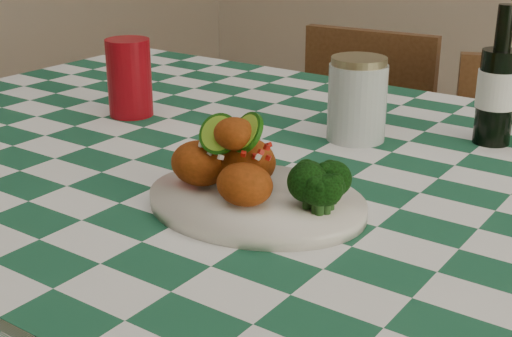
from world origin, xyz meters
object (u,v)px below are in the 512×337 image
Objects in this scene: red_tumbler at (129,78)px; wooden_chair_left at (339,192)px; mason_jar at (357,99)px; plate at (256,202)px; ketchup_bottle at (356,94)px; fried_chicken_pile at (239,155)px; beer_bottle at (499,76)px.

red_tumbler is 0.82m from wooden_chair_left.
mason_jar is 0.80m from wooden_chair_left.
plate is 0.38m from ketchup_bottle.
ketchup_bottle is at bearing 120.42° from mason_jar.
red_tumbler is at bearing -157.36° from ketchup_bottle.
plate is 2.08× the size of red_tumbler.
plate is at bearing -26.33° from red_tumbler.
wooden_chair_left is (-0.33, 0.90, -0.44)m from fried_chicken_pile.
mason_jar is (0.03, -0.04, 0.01)m from ketchup_bottle.
plate is at bearing -73.26° from wooden_chair_left.
beer_bottle reaches higher than wooden_chair_left.
beer_bottle is at bearing 30.45° from mason_jar.
beer_bottle is 0.85m from wooden_chair_left.
red_tumbler is 0.63× the size of beer_bottle.
plate is at bearing -110.17° from beer_bottle.
ketchup_bottle is 0.91× the size of mason_jar.
red_tumbler is at bearing -164.42° from mason_jar.
red_tumbler reaches higher than wooden_chair_left.
ketchup_bottle is at bearing 22.64° from red_tumbler.
plate is 0.48m from beer_bottle.
mason_jar reaches higher than wooden_chair_left.
red_tumbler is at bearing 152.21° from fried_chicken_pile.
mason_jar is (0.40, 0.11, -0.00)m from red_tumbler.
ketchup_bottle is (-0.03, 0.37, -0.00)m from fried_chicken_pile.
ketchup_bottle is (0.38, 0.16, -0.01)m from red_tumbler.
beer_bottle is (0.16, 0.44, 0.10)m from plate.
fried_chicken_pile reaches higher than wooden_chair_left.
wooden_chair_left is at bearing 110.35° from fried_chicken_pile.
plate is 2.32× the size of ketchup_bottle.
wooden_chair_left is at bearing 138.22° from beer_bottle.
ketchup_bottle is at bearing 98.45° from plate.
fried_chicken_pile is 0.37m from ketchup_bottle.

